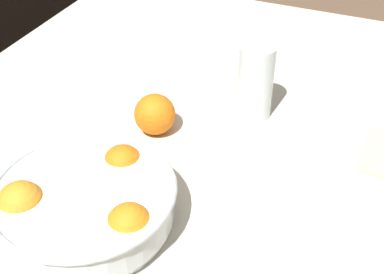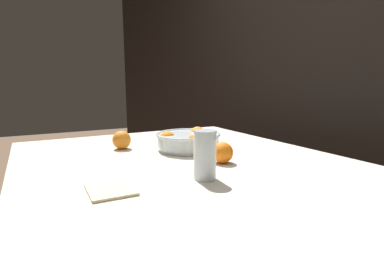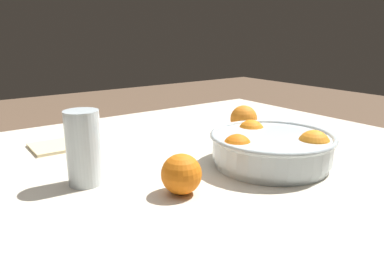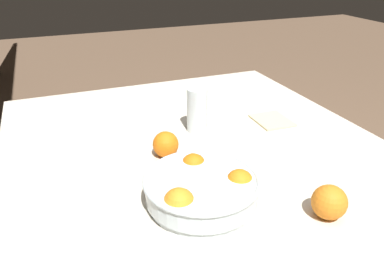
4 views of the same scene
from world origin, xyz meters
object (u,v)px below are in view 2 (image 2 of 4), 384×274
object	(u,v)px
juice_glass	(205,158)
fruit_bowl	(188,140)
orange_loose_near_bowl	(223,153)
orange_loose_front	(122,140)

from	to	relation	value
juice_glass	fruit_bowl	bearing A→B (deg)	159.26
juice_glass	orange_loose_near_bowl	distance (m)	0.20
juice_glass	orange_loose_near_bowl	world-z (taller)	juice_glass
juice_glass	orange_loose_near_bowl	size ratio (longest dim) A/B	1.94
orange_loose_front	orange_loose_near_bowl	bearing A→B (deg)	32.34
orange_loose_near_bowl	orange_loose_front	world-z (taller)	orange_loose_front
juice_glass	orange_loose_front	xyz separation A→B (m)	(-0.55, -0.11, -0.03)
orange_loose_near_bowl	orange_loose_front	distance (m)	0.49
orange_loose_near_bowl	orange_loose_front	bearing A→B (deg)	-147.66
fruit_bowl	juice_glass	world-z (taller)	juice_glass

